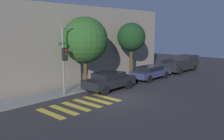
{
  "coord_description": "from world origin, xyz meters",
  "views": [
    {
      "loc": [
        -12.67,
        -11.11,
        4.82
      ],
      "look_at": [
        1.69,
        2.1,
        1.6
      ],
      "focal_mm": 40.0,
      "sensor_mm": 36.0,
      "label": 1
    }
  ],
  "objects_px": {
    "sedan_middle": "(151,72)",
    "tree_near_corner": "(85,40)",
    "traffic_light_pole": "(68,49)",
    "sedan_near_corner": "(109,81)",
    "tree_midblock": "(131,37)",
    "pickup_truck": "(181,64)"
  },
  "relations": [
    {
      "from": "traffic_light_pole",
      "to": "tree_midblock",
      "type": "xyz_separation_m",
      "value": [
        8.03,
        0.57,
        0.66
      ]
    },
    {
      "from": "sedan_near_corner",
      "to": "pickup_truck",
      "type": "height_order",
      "value": "pickup_truck"
    },
    {
      "from": "traffic_light_pole",
      "to": "sedan_middle",
      "type": "relative_size",
      "value": 1.08
    },
    {
      "from": "tree_near_corner",
      "to": "tree_midblock",
      "type": "height_order",
      "value": "tree_near_corner"
    },
    {
      "from": "sedan_near_corner",
      "to": "sedan_middle",
      "type": "xyz_separation_m",
      "value": [
        5.81,
        0.0,
        -0.05
      ]
    },
    {
      "from": "sedan_near_corner",
      "to": "tree_near_corner",
      "type": "distance_m",
      "value": 3.76
    },
    {
      "from": "traffic_light_pole",
      "to": "sedan_near_corner",
      "type": "bearing_deg",
      "value": -23.17
    },
    {
      "from": "pickup_truck",
      "to": "tree_midblock",
      "type": "height_order",
      "value": "tree_midblock"
    },
    {
      "from": "traffic_light_pole",
      "to": "pickup_truck",
      "type": "xyz_separation_m",
      "value": [
        14.95,
        -1.27,
        -2.44
      ]
    },
    {
      "from": "sedan_near_corner",
      "to": "tree_midblock",
      "type": "relative_size",
      "value": 0.81
    },
    {
      "from": "traffic_light_pole",
      "to": "sedan_middle",
      "type": "height_order",
      "value": "traffic_light_pole"
    },
    {
      "from": "pickup_truck",
      "to": "tree_midblock",
      "type": "xyz_separation_m",
      "value": [
        -6.92,
        1.83,
        3.09
      ]
    },
    {
      "from": "tree_near_corner",
      "to": "tree_midblock",
      "type": "bearing_deg",
      "value": 0.0
    },
    {
      "from": "pickup_truck",
      "to": "tree_midblock",
      "type": "bearing_deg",
      "value": 165.16
    },
    {
      "from": "sedan_middle",
      "to": "pickup_truck",
      "type": "height_order",
      "value": "pickup_truck"
    },
    {
      "from": "sedan_middle",
      "to": "tree_near_corner",
      "type": "xyz_separation_m",
      "value": [
        -6.67,
        1.83,
        3.22
      ]
    },
    {
      "from": "traffic_light_pole",
      "to": "sedan_middle",
      "type": "bearing_deg",
      "value": -8.23
    },
    {
      "from": "pickup_truck",
      "to": "tree_near_corner",
      "type": "bearing_deg",
      "value": 171.88
    },
    {
      "from": "sedan_middle",
      "to": "tree_midblock",
      "type": "height_order",
      "value": "tree_midblock"
    },
    {
      "from": "sedan_near_corner",
      "to": "tree_near_corner",
      "type": "height_order",
      "value": "tree_near_corner"
    },
    {
      "from": "pickup_truck",
      "to": "tree_near_corner",
      "type": "xyz_separation_m",
      "value": [
        -12.85,
        1.83,
        3.03
      ]
    },
    {
      "from": "traffic_light_pole",
      "to": "pickup_truck",
      "type": "height_order",
      "value": "traffic_light_pole"
    }
  ]
}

